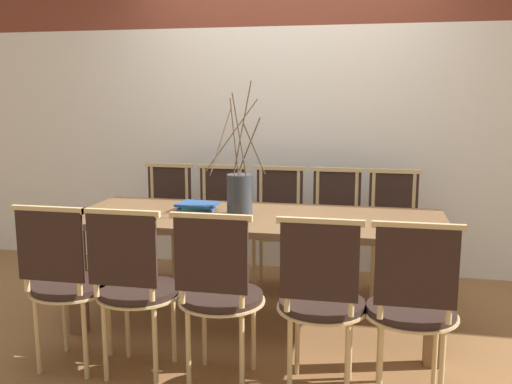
# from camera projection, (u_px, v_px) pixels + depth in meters

# --- Properties ---
(ground_plane) EXTENTS (16.00, 16.00, 0.00)m
(ground_plane) POSITION_uv_depth(u_px,v_px,m) (256.00, 325.00, 3.70)
(ground_plane) COLOR olive
(wall_rear) EXTENTS (12.00, 0.06, 3.20)m
(wall_rear) POSITION_uv_depth(u_px,v_px,m) (289.00, 80.00, 4.70)
(wall_rear) COLOR white
(wall_rear) RESTS_ON ground_plane
(dining_table) EXTENTS (2.34, 0.89, 0.73)m
(dining_table) POSITION_uv_depth(u_px,v_px,m) (256.00, 231.00, 3.60)
(dining_table) COLOR brown
(dining_table) RESTS_ON ground_plane
(chair_near_leftend) EXTENTS (0.45, 0.45, 0.93)m
(chair_near_leftend) POSITION_uv_depth(u_px,v_px,m) (67.00, 279.00, 3.04)
(chair_near_leftend) COLOR black
(chair_near_leftend) RESTS_ON ground_plane
(chair_near_left) EXTENTS (0.45, 0.45, 0.93)m
(chair_near_left) POSITION_uv_depth(u_px,v_px,m) (135.00, 284.00, 2.96)
(chair_near_left) COLOR black
(chair_near_left) RESTS_ON ground_plane
(chair_near_center) EXTENTS (0.45, 0.45, 0.93)m
(chair_near_center) POSITION_uv_depth(u_px,v_px,m) (219.00, 290.00, 2.87)
(chair_near_center) COLOR black
(chair_near_center) RESTS_ON ground_plane
(chair_near_right) EXTENTS (0.45, 0.45, 0.93)m
(chair_near_right) POSITION_uv_depth(u_px,v_px,m) (321.00, 297.00, 2.77)
(chair_near_right) COLOR black
(chair_near_right) RESTS_ON ground_plane
(chair_near_rightend) EXTENTS (0.45, 0.45, 0.93)m
(chair_near_rightend) POSITION_uv_depth(u_px,v_px,m) (412.00, 304.00, 2.68)
(chair_near_rightend) COLOR black
(chair_near_rightend) RESTS_ON ground_plane
(chair_far_leftend) EXTENTS (0.45, 0.45, 0.93)m
(chair_far_leftend) POSITION_uv_depth(u_px,v_px,m) (164.00, 218.00, 4.55)
(chair_far_leftend) COLOR black
(chair_far_leftend) RESTS_ON ground_plane
(chair_far_left) EXTENTS (0.45, 0.45, 0.93)m
(chair_far_left) POSITION_uv_depth(u_px,v_px,m) (218.00, 220.00, 4.46)
(chair_far_left) COLOR black
(chair_far_left) RESTS_ON ground_plane
(chair_far_center) EXTENTS (0.45, 0.45, 0.93)m
(chair_far_center) POSITION_uv_depth(u_px,v_px,m) (277.00, 223.00, 4.37)
(chair_far_center) COLOR black
(chair_far_center) RESTS_ON ground_plane
(chair_far_right) EXTENTS (0.45, 0.45, 0.93)m
(chair_far_right) POSITION_uv_depth(u_px,v_px,m) (335.00, 225.00, 4.28)
(chair_far_right) COLOR black
(chair_far_right) RESTS_ON ground_plane
(chair_far_rightend) EXTENTS (0.45, 0.45, 0.93)m
(chair_far_rightend) POSITION_uv_depth(u_px,v_px,m) (393.00, 228.00, 4.19)
(chair_far_rightend) COLOR black
(chair_far_rightend) RESTS_ON ground_plane
(vase_centerpiece) EXTENTS (0.41, 0.41, 0.83)m
(vase_centerpiece) POSITION_uv_depth(u_px,v_px,m) (239.00, 193.00, 3.57)
(vase_centerpiece) COLOR #33383D
(vase_centerpiece) RESTS_ON dining_table
(book_stack) EXTENTS (0.27, 0.23, 0.05)m
(book_stack) POSITION_uv_depth(u_px,v_px,m) (197.00, 207.00, 3.72)
(book_stack) COLOR #234C8C
(book_stack) RESTS_ON dining_table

